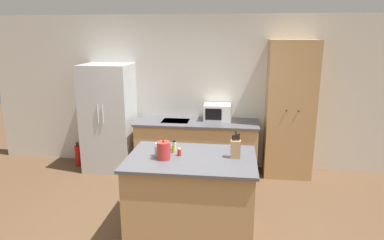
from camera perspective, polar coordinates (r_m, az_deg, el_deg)
ground_plane at (r=4.20m, az=-3.96°, el=-18.82°), size 14.00×14.00×0.00m
wall_back at (r=5.91m, az=0.19°, el=4.58°), size 7.20×0.06×2.60m
refrigerator at (r=5.97m, az=-13.69°, el=0.38°), size 0.80×0.70×1.80m
back_counter at (r=5.76m, az=0.78°, el=-4.47°), size 2.02×0.70×0.88m
pantry_cabinet at (r=5.69m, az=15.98°, el=1.61°), size 0.74×0.53×2.20m
kitchen_island at (r=4.08m, az=-0.10°, el=-12.31°), size 1.46×1.01×0.93m
microwave at (r=5.71m, az=4.23°, el=1.31°), size 0.44×0.34×0.27m
knife_block at (r=3.87m, az=7.26°, el=-4.74°), size 0.11×0.08×0.31m
spice_bottle_tall_dark at (r=3.93m, az=-2.12°, el=-5.37°), size 0.04×0.04×0.09m
spice_bottle_short_red at (r=4.10m, az=-2.97°, el=-4.30°), size 0.05×0.05×0.13m
spice_bottle_amber_oil at (r=3.97m, az=-4.07°, el=-5.27°), size 0.06×0.06×0.08m
spice_bottle_green_herb at (r=4.11m, az=-3.98°, el=-4.54°), size 0.06×0.06×0.09m
spice_bottle_pale_salt at (r=3.92m, az=-5.91°, el=-5.01°), size 0.05×0.05×0.15m
spice_bottle_orange_cap at (r=4.03m, az=-3.11°, el=-4.92°), size 0.04×0.04×0.08m
kettle at (r=3.81m, az=-4.76°, el=-5.11°), size 0.15×0.15×0.22m
fire_extinguisher at (r=6.43m, az=-18.43°, el=-5.61°), size 0.11×0.11×0.43m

